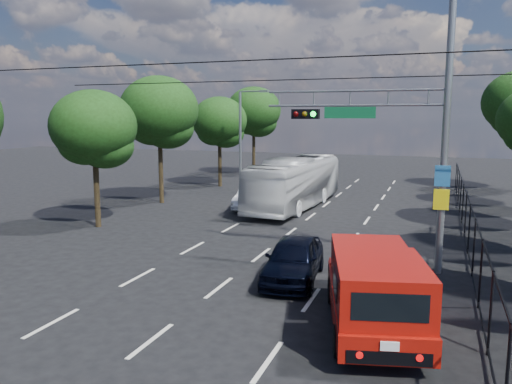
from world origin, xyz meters
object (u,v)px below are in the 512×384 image
at_px(signal_mast, 408,120).
at_px(white_bus, 295,182).
at_px(navy_hatchback, 294,259).
at_px(white_van, 252,197).
at_px(red_pickup, 374,287).

xyz_separation_m(signal_mast, white_bus, (-6.85, 10.46, -3.76)).
height_order(signal_mast, navy_hatchback, signal_mast).
bearing_deg(white_bus, signal_mast, -53.24).
height_order(navy_hatchback, white_van, navy_hatchback).
bearing_deg(white_van, white_bus, 22.19).
bearing_deg(white_van, red_pickup, -65.40).
relative_size(white_bus, white_van, 2.64).
xyz_separation_m(red_pickup, white_bus, (-6.52, 15.95, 0.36)).
bearing_deg(signal_mast, navy_hatchback, -143.60).
height_order(red_pickup, navy_hatchback, red_pickup).
distance_m(signal_mast, navy_hatchback, 6.09).
distance_m(red_pickup, white_van, 17.15).
bearing_deg(red_pickup, navy_hatchback, 133.91).
relative_size(signal_mast, navy_hatchback, 2.26).
bearing_deg(signal_mast, white_bus, 123.21).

